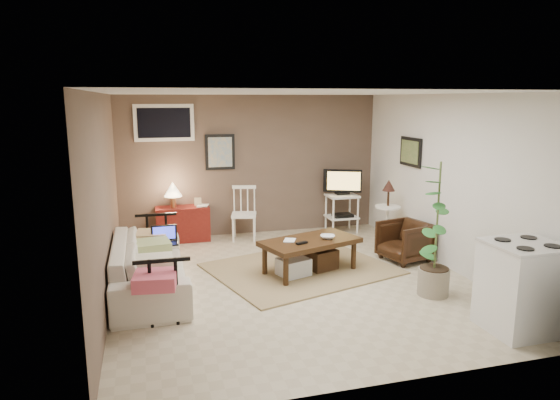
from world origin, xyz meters
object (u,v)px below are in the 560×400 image
object	(u,v)px
red_console	(182,221)
potted_plant	(437,224)
sofa	(149,257)
armchair	(405,239)
tv_stand	(342,199)
coffee_table	(309,253)
stove	(523,287)
spindle_chair	(244,215)
side_table	(388,205)

from	to	relation	value
red_console	potted_plant	bearing A→B (deg)	-49.28
sofa	red_console	world-z (taller)	red_console
red_console	armchair	world-z (taller)	red_console
red_console	tv_stand	size ratio (longest dim) A/B	0.89
coffee_table	potted_plant	world-z (taller)	potted_plant
potted_plant	stove	world-z (taller)	potted_plant
spindle_chair	sofa	bearing A→B (deg)	-128.77
sofa	tv_stand	distance (m)	3.89
sofa	spindle_chair	xyz separation A→B (m)	(1.58, 1.96, -0.01)
coffee_table	spindle_chair	size ratio (longest dim) A/B	1.63
coffee_table	red_console	world-z (taller)	red_console
side_table	armchair	world-z (taller)	side_table
side_table	tv_stand	bearing A→B (deg)	111.47
coffee_table	stove	size ratio (longest dim) A/B	1.56
side_table	coffee_table	bearing A→B (deg)	-150.53
stove	armchair	bearing A→B (deg)	90.47
spindle_chair	stove	bearing A→B (deg)	-63.21
spindle_chair	potted_plant	world-z (taller)	potted_plant
armchair	stove	size ratio (longest dim) A/B	0.69
side_table	armchair	distance (m)	0.86
armchair	potted_plant	distance (m)	1.43
red_console	potted_plant	size ratio (longest dim) A/B	0.61
sofa	coffee_table	bearing A→B (deg)	-87.85
side_table	potted_plant	size ratio (longest dim) A/B	0.65
spindle_chair	armchair	xyz separation A→B (m)	(2.04, -1.74, -0.10)
coffee_table	tv_stand	distance (m)	2.29
spindle_chair	potted_plant	bearing A→B (deg)	-60.28
tv_stand	potted_plant	size ratio (longest dim) A/B	0.68
red_console	side_table	xyz separation A→B (m)	(3.17, -1.13, 0.32)
sofa	tv_stand	bearing A→B (deg)	-59.47
sofa	red_console	bearing A→B (deg)	-14.76
red_console	spindle_chair	bearing A→B (deg)	-9.19
tv_stand	side_table	distance (m)	1.05
spindle_chair	armchair	world-z (taller)	spindle_chair
red_console	sofa	bearing A→B (deg)	-104.76
sofa	armchair	size ratio (longest dim) A/B	3.41
red_console	tv_stand	world-z (taller)	tv_stand
spindle_chair	stove	xyz separation A→B (m)	(2.06, -4.08, 0.04)
armchair	potted_plant	bearing A→B (deg)	-27.35
coffee_table	armchair	xyz separation A→B (m)	(1.52, 0.14, 0.04)
sofa	tv_stand	world-z (taller)	tv_stand
tv_stand	stove	distance (m)	4.10
coffee_table	side_table	distance (m)	1.91
tv_stand	potted_plant	distance (m)	3.04
potted_plant	stove	xyz separation A→B (m)	(0.34, -1.06, -0.41)
spindle_chair	tv_stand	distance (m)	1.78
side_table	spindle_chair	bearing A→B (deg)	155.92
sofa	potted_plant	world-z (taller)	potted_plant
spindle_chair	armchair	distance (m)	2.69
spindle_chair	potted_plant	distance (m)	3.51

